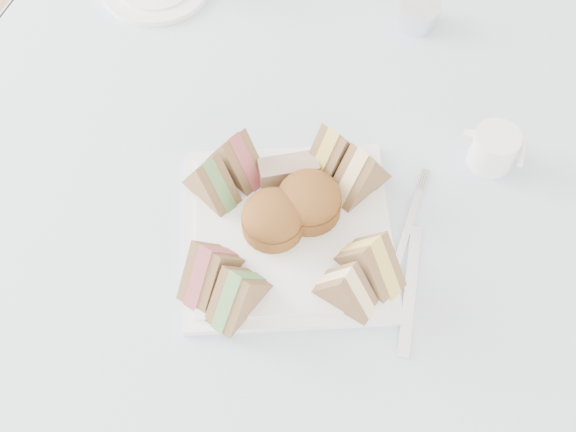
% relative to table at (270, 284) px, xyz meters
% --- Properties ---
extents(floor, '(4.00, 4.00, 0.00)m').
position_rel_table_xyz_m(floor, '(0.00, 0.00, -0.37)').
color(floor, '#9E7751').
rests_on(floor, ground).
extents(table, '(0.90, 0.90, 0.74)m').
position_rel_table_xyz_m(table, '(0.00, 0.00, 0.00)').
color(table, brown).
rests_on(table, floor).
extents(tablecloth, '(1.02, 1.02, 0.01)m').
position_rel_table_xyz_m(tablecloth, '(0.00, 0.00, 0.37)').
color(tablecloth, silver).
rests_on(tablecloth, table).
extents(serving_plate, '(0.35, 0.35, 0.01)m').
position_rel_table_xyz_m(serving_plate, '(0.07, -0.09, 0.38)').
color(serving_plate, white).
rests_on(serving_plate, tablecloth).
extents(sandwich_fl_a, '(0.06, 0.10, 0.08)m').
position_rel_table_xyz_m(sandwich_fl_a, '(0.00, -0.19, 0.43)').
color(sandwich_fl_a, '#8F6B4E').
rests_on(sandwich_fl_a, serving_plate).
extents(sandwich_fl_b, '(0.07, 0.10, 0.08)m').
position_rel_table_xyz_m(sandwich_fl_b, '(0.05, -0.21, 0.43)').
color(sandwich_fl_b, '#8F6B4E').
rests_on(sandwich_fl_b, serving_plate).
extents(sandwich_fr_a, '(0.10, 0.08, 0.08)m').
position_rel_table_xyz_m(sandwich_fr_a, '(0.18, -0.12, 0.43)').
color(sandwich_fr_a, '#8F6B4E').
rests_on(sandwich_fr_a, serving_plate).
extents(sandwich_fr_b, '(0.09, 0.06, 0.07)m').
position_rel_table_xyz_m(sandwich_fr_b, '(0.17, -0.16, 0.42)').
color(sandwich_fr_b, '#8F6B4E').
rests_on(sandwich_fr_b, serving_plate).
extents(sandwich_bl_a, '(0.09, 0.07, 0.07)m').
position_rel_table_xyz_m(sandwich_bl_a, '(-0.05, -0.07, 0.43)').
color(sandwich_bl_a, '#8F6B4E').
rests_on(sandwich_bl_a, serving_plate).
extents(sandwich_bl_b, '(0.10, 0.08, 0.08)m').
position_rel_table_xyz_m(sandwich_bl_b, '(-0.03, -0.03, 0.43)').
color(sandwich_bl_b, '#8F6B4E').
rests_on(sandwich_bl_b, serving_plate).
extents(sandwich_br_a, '(0.08, 0.10, 0.08)m').
position_rel_table_xyz_m(sandwich_br_a, '(0.14, 0.00, 0.43)').
color(sandwich_br_a, '#8F6B4E').
rests_on(sandwich_br_a, serving_plate).
extents(sandwich_br_b, '(0.08, 0.10, 0.08)m').
position_rel_table_xyz_m(sandwich_br_b, '(0.09, 0.02, 0.43)').
color(sandwich_br_b, '#8F6B4E').
rests_on(sandwich_br_b, serving_plate).
extents(scone_left, '(0.11, 0.11, 0.06)m').
position_rel_table_xyz_m(scone_left, '(0.05, -0.10, 0.42)').
color(scone_left, brown).
rests_on(scone_left, serving_plate).
extents(scone_right, '(0.12, 0.12, 0.06)m').
position_rel_table_xyz_m(scone_right, '(0.08, -0.06, 0.42)').
color(scone_right, brown).
rests_on(scone_right, serving_plate).
extents(pastry_slice, '(0.08, 0.07, 0.04)m').
position_rel_table_xyz_m(pastry_slice, '(0.04, -0.02, 0.41)').
color(pastry_slice, tan).
rests_on(pastry_slice, serving_plate).
extents(tea_strainer, '(0.08, 0.08, 0.04)m').
position_rel_table_xyz_m(tea_strainer, '(0.14, 0.34, 0.39)').
color(tea_strainer, silver).
rests_on(tea_strainer, tablecloth).
extents(knife, '(0.04, 0.19, 0.00)m').
position_rel_table_xyz_m(knife, '(0.24, -0.12, 0.38)').
color(knife, silver).
rests_on(knife, tablecloth).
extents(fork, '(0.01, 0.17, 0.00)m').
position_rel_table_xyz_m(fork, '(0.22, -0.05, 0.38)').
color(fork, silver).
rests_on(fork, tablecloth).
extents(creamer_jug, '(0.07, 0.07, 0.06)m').
position_rel_table_xyz_m(creamer_jug, '(0.30, 0.12, 0.40)').
color(creamer_jug, white).
rests_on(creamer_jug, tablecloth).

